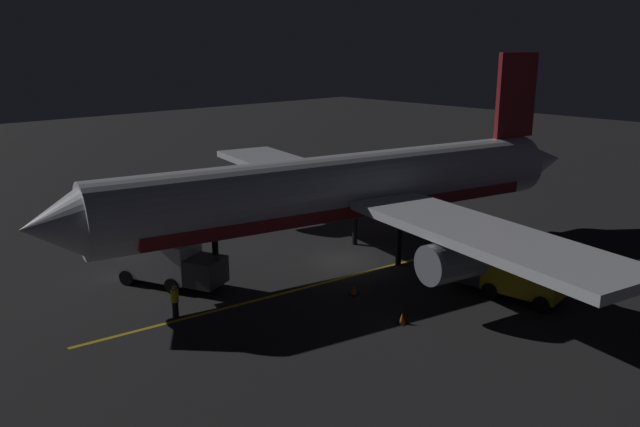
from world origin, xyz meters
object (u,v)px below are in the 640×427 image
baggage_truck (167,263)px  catering_truck (513,275)px  traffic_cone_near_left (402,319)px  traffic_cone_near_right (354,290)px  ground_crew_worker (175,301)px  airliner (352,189)px

baggage_truck → catering_truck: baggage_truck is taller
baggage_truck → traffic_cone_near_left: size_ratio=12.03×
traffic_cone_near_right → ground_crew_worker: bearing=65.0°
baggage_truck → traffic_cone_near_right: (-8.35, -6.74, -1.10)m
catering_truck → ground_crew_worker: 18.08m
baggage_truck → traffic_cone_near_right: baggage_truck is taller
airliner → baggage_truck: airliner is taller
catering_truck → traffic_cone_near_left: size_ratio=11.06×
airliner → baggage_truck: size_ratio=5.80×
ground_crew_worker → baggage_truck: bearing=-25.8°
airliner → traffic_cone_near_right: (-4.29, 4.18, -4.40)m
airliner → traffic_cone_near_right: airliner is taller
catering_truck → traffic_cone_near_left: 7.36m
airliner → traffic_cone_near_right: bearing=135.7°
baggage_truck → catering_truck: bearing=-138.6°
ground_crew_worker → traffic_cone_near_left: ground_crew_worker is taller
ground_crew_worker → traffic_cone_near_left: 11.48m
baggage_truck → ground_crew_worker: baggage_truck is taller
traffic_cone_near_left → traffic_cone_near_right: 4.37m
catering_truck → baggage_truck: bearing=41.4°
baggage_truck → ground_crew_worker: 4.74m
ground_crew_worker → traffic_cone_near_left: (-8.36, -7.84, -0.64)m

